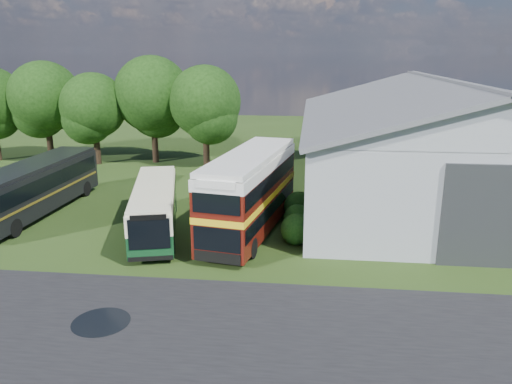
# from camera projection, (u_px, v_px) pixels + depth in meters

# --- Properties ---
(ground) EXTENTS (120.00, 120.00, 0.00)m
(ground) POSITION_uv_depth(u_px,v_px,m) (162.00, 288.00, 21.65)
(ground) COLOR #213510
(ground) RESTS_ON ground
(asphalt_road) EXTENTS (60.00, 8.00, 0.02)m
(asphalt_road) POSITION_uv_depth(u_px,v_px,m) (218.00, 330.00, 18.46)
(asphalt_road) COLOR black
(asphalt_road) RESTS_ON ground
(puddle) EXTENTS (2.20, 2.20, 0.01)m
(puddle) POSITION_uv_depth(u_px,v_px,m) (101.00, 322.00, 18.94)
(puddle) COLOR black
(puddle) RESTS_ON ground
(storage_shed) EXTENTS (18.80, 24.80, 8.15)m
(storage_shed) POSITION_uv_depth(u_px,v_px,m) (439.00, 138.00, 34.19)
(storage_shed) COLOR gray
(storage_shed) RESTS_ON ground
(tree_left_a) EXTENTS (6.46, 6.46, 9.12)m
(tree_left_a) POSITION_uv_depth(u_px,v_px,m) (45.00, 97.00, 45.38)
(tree_left_a) COLOR black
(tree_left_a) RESTS_ON ground
(tree_left_b) EXTENTS (5.78, 5.78, 8.16)m
(tree_left_b) POSITION_uv_depth(u_px,v_px,m) (93.00, 106.00, 44.06)
(tree_left_b) COLOR black
(tree_left_b) RESTS_ON ground
(tree_mid) EXTENTS (6.80, 6.80, 9.60)m
(tree_mid) POSITION_uv_depth(u_px,v_px,m) (152.00, 94.00, 44.51)
(tree_mid) COLOR black
(tree_mid) RESTS_ON ground
(tree_right_a) EXTENTS (6.26, 6.26, 8.83)m
(tree_right_a) POSITION_uv_depth(u_px,v_px,m) (205.00, 102.00, 43.16)
(tree_right_a) COLOR black
(tree_right_a) RESTS_ON ground
(shrub_front) EXTENTS (1.70, 1.70, 1.70)m
(shrub_front) POSITION_uv_depth(u_px,v_px,m) (296.00, 243.00, 26.79)
(shrub_front) COLOR #194714
(shrub_front) RESTS_ON ground
(shrub_mid) EXTENTS (1.60, 1.60, 1.60)m
(shrub_mid) POSITION_uv_depth(u_px,v_px,m) (297.00, 230.00, 28.70)
(shrub_mid) COLOR #194714
(shrub_mid) RESTS_ON ground
(shrub_back) EXTENTS (1.80, 1.80, 1.80)m
(shrub_back) POSITION_uv_depth(u_px,v_px,m) (298.00, 219.00, 30.61)
(shrub_back) COLOR #194714
(shrub_back) RESTS_ON ground
(bus_green_single) EXTENTS (4.64, 10.05, 2.70)m
(bus_green_single) POSITION_uv_depth(u_px,v_px,m) (155.00, 207.00, 28.13)
(bus_green_single) COLOR black
(bus_green_single) RESTS_ON ground
(bus_maroon_double) EXTENTS (4.53, 10.92, 4.56)m
(bus_maroon_double) POSITION_uv_depth(u_px,v_px,m) (250.00, 193.00, 27.83)
(bus_maroon_double) COLOR black
(bus_maroon_double) RESTS_ON ground
(bus_dark_single) EXTENTS (3.19, 11.76, 3.21)m
(bus_dark_single) POSITION_uv_depth(u_px,v_px,m) (35.00, 187.00, 31.24)
(bus_dark_single) COLOR black
(bus_dark_single) RESTS_ON ground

